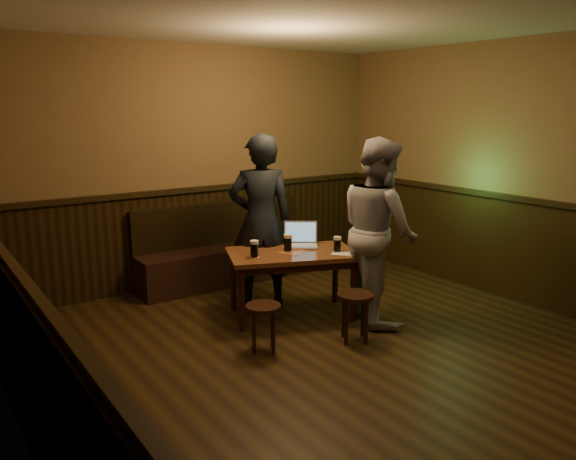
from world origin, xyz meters
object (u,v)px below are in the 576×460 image
(bench, at_px, (225,256))
(stool_left, at_px, (263,314))
(pub_table, at_px, (292,260))
(stool_right, at_px, (355,303))
(pint_left, at_px, (254,249))
(pint_mid, at_px, (288,243))
(pint_right, at_px, (337,244))
(person_suit, at_px, (261,221))
(laptop, at_px, (300,240))
(person_grey, at_px, (379,230))

(bench, bearing_deg, stool_left, -109.37)
(pub_table, bearing_deg, stool_left, -120.00)
(stool_right, height_order, pint_left, pint_left)
(stool_left, relative_size, stool_right, 0.93)
(bench, height_order, pint_mid, bench)
(pint_right, relative_size, person_suit, 0.09)
(pint_mid, bearing_deg, laptop, 25.46)
(pint_left, bearing_deg, pub_table, -5.24)
(bench, xyz_separation_m, person_suit, (-0.07, -0.94, 0.60))
(pint_mid, height_order, laptop, laptop)
(person_grey, bearing_deg, pint_right, 63.97)
(bench, height_order, person_suit, person_suit)
(pint_left, bearing_deg, person_grey, -27.94)
(stool_left, bearing_deg, pint_mid, 41.16)
(pint_left, distance_m, person_suit, 0.58)
(pint_left, distance_m, person_grey, 1.23)
(stool_left, bearing_deg, pint_right, 15.19)
(laptop, distance_m, person_suit, 0.46)
(stool_left, distance_m, stool_right, 0.85)
(stool_left, relative_size, pint_mid, 2.40)
(stool_right, xyz_separation_m, pint_right, (0.27, 0.59, 0.39))
(person_suit, bearing_deg, person_grey, 152.49)
(bench, xyz_separation_m, laptop, (0.22, -1.25, 0.42))
(stool_right, height_order, person_grey, person_grey)
(stool_right, height_order, pint_mid, pint_mid)
(bench, distance_m, pint_right, 1.76)
(pint_mid, distance_m, pint_right, 0.49)
(stool_left, bearing_deg, person_suit, 58.55)
(bench, relative_size, stool_left, 5.27)
(pint_right, bearing_deg, pint_mid, 143.23)
(stool_right, height_order, laptop, laptop)
(person_grey, bearing_deg, person_suit, 54.23)
(pub_table, height_order, stool_right, pub_table)
(stool_left, bearing_deg, bench, 70.63)
(bench, distance_m, pint_left, 1.50)
(stool_right, distance_m, person_suit, 1.43)
(stool_left, height_order, pint_mid, pint_mid)
(pint_left, height_order, pint_right, pint_left)
(pint_right, height_order, laptop, laptop)
(person_suit, bearing_deg, stool_left, 84.93)
(person_suit, bearing_deg, stool_right, 123.99)
(pint_mid, bearing_deg, stool_left, -138.84)
(pint_left, distance_m, laptop, 0.64)
(person_suit, distance_m, person_grey, 1.24)
(bench, distance_m, pub_table, 1.43)
(pub_table, bearing_deg, bench, 111.66)
(stool_left, bearing_deg, person_grey, 0.29)
(pub_table, xyz_separation_m, stool_left, (-0.68, -0.54, -0.25))
(pint_mid, bearing_deg, person_grey, -40.09)
(bench, relative_size, laptop, 4.92)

